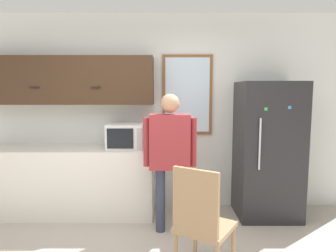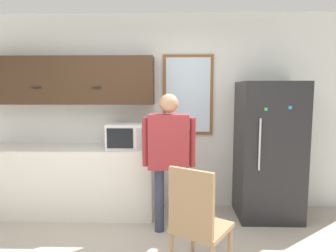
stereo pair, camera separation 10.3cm
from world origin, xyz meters
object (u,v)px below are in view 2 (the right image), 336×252
object	(u,v)px
microwave	(126,136)
chair	(197,219)
refrigerator	(268,150)
person	(169,149)

from	to	relation	value
microwave	chair	bearing A→B (deg)	-58.24
refrigerator	microwave	bearing A→B (deg)	179.67
microwave	chair	xyz separation A→B (m)	(0.84, -1.35, -0.53)
refrigerator	chair	size ratio (longest dim) A/B	1.75
person	chair	xyz separation A→B (m)	(0.27, -0.88, -0.45)
refrigerator	chair	world-z (taller)	refrigerator
microwave	chair	distance (m)	1.68
microwave	person	world-z (taller)	person
person	refrigerator	world-z (taller)	refrigerator
person	chair	bearing A→B (deg)	-72.09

